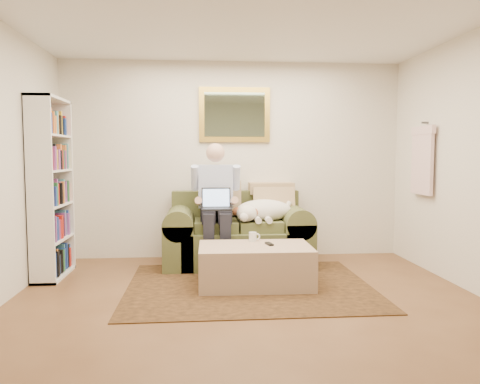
{
  "coord_description": "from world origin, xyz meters",
  "views": [
    {
      "loc": [
        -0.43,
        -3.76,
        1.37
      ],
      "look_at": [
        0.01,
        1.5,
        0.95
      ],
      "focal_mm": 35.0,
      "sensor_mm": 36.0,
      "label": 1
    }
  ],
  "objects": [
    {
      "name": "bookshelf",
      "position": [
        -2.1,
        1.6,
        1.0
      ],
      "size": [
        0.28,
        0.8,
        2.0
      ],
      "primitive_type": null,
      "color": "white",
      "rests_on": "room_shell"
    },
    {
      "name": "rug",
      "position": [
        0.06,
        1.01,
        0.01
      ],
      "size": [
        2.52,
        2.02,
        0.01
      ],
      "primitive_type": "cube",
      "rotation": [
        0.0,
        0.0,
        0.0
      ],
      "color": "black",
      "rests_on": "room_shell"
    },
    {
      "name": "sofa",
      "position": [
        0.02,
        2.01,
        0.31
      ],
      "size": [
        1.8,
        0.91,
        1.08
      ],
      "color": "olive",
      "rests_on": "room_shell"
    },
    {
      "name": "sleeping_dog",
      "position": [
        0.34,
        1.92,
        0.69
      ],
      "size": [
        0.74,
        0.47,
        0.27
      ],
      "primitive_type": null,
      "color": "white",
      "rests_on": "sofa"
    },
    {
      "name": "room_shell",
      "position": [
        0.0,
        0.35,
        1.3
      ],
      "size": [
        4.51,
        5.0,
        2.61
      ],
      "color": "brown",
      "rests_on": "ground"
    },
    {
      "name": "hanging_shirt",
      "position": [
        2.19,
        1.6,
        1.35
      ],
      "size": [
        0.06,
        0.52,
        0.9
      ],
      "primitive_type": null,
      "color": "#F2C8CB",
      "rests_on": "room_shell"
    },
    {
      "name": "tv_remote",
      "position": [
        0.28,
        1.06,
        0.43
      ],
      "size": [
        0.08,
        0.16,
        0.02
      ],
      "primitive_type": "cube",
      "rotation": [
        0.0,
        0.0,
        0.2
      ],
      "color": "black",
      "rests_on": "ottoman"
    },
    {
      "name": "laptop",
      "position": [
        -0.25,
        1.78,
        0.79
      ],
      "size": [
        0.35,
        0.28,
        0.25
      ],
      "color": "black",
      "rests_on": "seated_man"
    },
    {
      "name": "ottoman",
      "position": [
        0.13,
        1.03,
        0.21
      ],
      "size": [
        1.18,
        0.76,
        0.42
      ],
      "primitive_type": "cube",
      "rotation": [
        0.0,
        0.0,
        -0.02
      ],
      "color": "tan",
      "rests_on": "room_shell"
    },
    {
      "name": "wall_mirror",
      "position": [
        0.02,
        2.47,
        1.9
      ],
      "size": [
        0.94,
        0.04,
        0.72
      ],
      "color": "gold",
      "rests_on": "room_shell"
    },
    {
      "name": "seated_man",
      "position": [
        -0.25,
        1.85,
        0.76
      ],
      "size": [
        0.59,
        0.85,
        1.51
      ],
      "primitive_type": null,
      "color": "#8C99D8",
      "rests_on": "sofa"
    },
    {
      "name": "coffee_mug",
      "position": [
        0.13,
        1.29,
        0.47
      ],
      "size": [
        0.08,
        0.08,
        0.1
      ],
      "primitive_type": "cylinder",
      "color": "white",
      "rests_on": "ottoman"
    }
  ]
}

